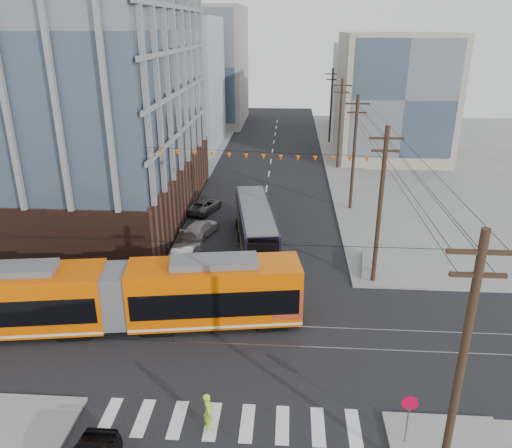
{
  "coord_description": "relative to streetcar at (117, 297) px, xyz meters",
  "views": [
    {
      "loc": [
        2.39,
        -20.6,
        16.79
      ],
      "look_at": [
        0.43,
        8.43,
        5.19
      ],
      "focal_mm": 35.0,
      "sensor_mm": 36.0,
      "label": 1
    }
  ],
  "objects": [
    {
      "name": "stop_sign",
      "position": [
        15.09,
        -7.97,
        -0.87
      ],
      "size": [
        0.8,
        0.8,
        2.39
      ],
      "primitive_type": null,
      "rotation": [
        0.0,
        0.0,
        -0.1
      ],
      "color": "red",
      "rests_on": "ground"
    },
    {
      "name": "parked_car_grey",
      "position": [
        1.76,
        20.11,
        -1.43
      ],
      "size": [
        3.42,
        5.0,
        1.27
      ],
      "primitive_type": "imported",
      "rotation": [
        0.0,
        0.0,
        2.83
      ],
      "color": "#4B4B4B",
      "rests_on": "ground"
    },
    {
      "name": "office_building",
      "position": [
        -14.58,
        18.77,
        12.23
      ],
      "size": [
        30.0,
        25.0,
        28.6
      ],
      "primitive_type": "cube",
      "color": "#381E16",
      "rests_on": "ground"
    },
    {
      "name": "bg_bldg_ne_far",
      "position": [
        25.42,
        63.77,
        4.93
      ],
      "size": [
        16.0,
        16.0,
        14.0
      ],
      "primitive_type": "cube",
      "color": "#8C99A5",
      "rests_on": "ground"
    },
    {
      "name": "parked_car_silver",
      "position": [
        2.21,
        8.76,
        -1.29
      ],
      "size": [
        1.87,
        4.79,
        1.55
      ],
      "primitive_type": "imported",
      "rotation": [
        0.0,
        0.0,
        3.09
      ],
      "color": "silver",
      "rests_on": "ground"
    },
    {
      "name": "bg_bldg_nw_near",
      "position": [
        -9.58,
        47.77,
        6.93
      ],
      "size": [
        18.0,
        16.0,
        18.0
      ],
      "primitive_type": "cube",
      "color": "#8C99A5",
      "rests_on": "ground"
    },
    {
      "name": "bg_bldg_nw_far",
      "position": [
        -6.58,
        67.77,
        7.93
      ],
      "size": [
        16.0,
        18.0,
        20.0
      ],
      "primitive_type": "cube",
      "color": "gray",
      "rests_on": "ground"
    },
    {
      "name": "bg_bldg_ne_near",
      "position": [
        23.42,
        43.77,
        5.93
      ],
      "size": [
        14.0,
        14.0,
        16.0
      ],
      "primitive_type": "cube",
      "color": "gray",
      "rests_on": "ground"
    },
    {
      "name": "utility_pole_near",
      "position": [
        15.92,
        -10.23,
        3.43
      ],
      "size": [
        0.3,
        0.3,
        11.0
      ],
      "primitive_type": "cylinder",
      "color": "black",
      "rests_on": "ground"
    },
    {
      "name": "parked_car_white",
      "position": [
        2.42,
        14.22,
        -1.42
      ],
      "size": [
        3.06,
        4.85,
        1.31
      ],
      "primitive_type": "imported",
      "rotation": [
        0.0,
        0.0,
        2.85
      ],
      "color": "#B8AEAF",
      "rests_on": "ground"
    },
    {
      "name": "jersey_barrier",
      "position": [
        15.72,
        8.85,
        -1.65
      ],
      "size": [
        1.52,
        4.25,
        0.83
      ],
      "primitive_type": "cube",
      "rotation": [
        0.0,
        0.0,
        -0.14
      ],
      "color": "slate",
      "rests_on": "ground"
    },
    {
      "name": "pedestrian",
      "position": [
        6.54,
        -7.65,
        -1.13
      ],
      "size": [
        0.54,
        0.74,
        1.89
      ],
      "primitive_type": "imported",
      "rotation": [
        0.0,
        0.0,
        1.7
      ],
      "color": "#9DE12C",
      "rests_on": "ground"
    },
    {
      "name": "city_bus",
      "position": [
        7.24,
        12.51,
        -0.38
      ],
      "size": [
        4.44,
        12.2,
        3.38
      ],
      "primitive_type": null,
      "rotation": [
        0.0,
        0.0,
        0.16
      ],
      "color": "black",
      "rests_on": "ground"
    },
    {
      "name": "utility_pole_far",
      "position": [
        15.92,
        51.77,
        3.43
      ],
      "size": [
        0.3,
        0.3,
        11.0
      ],
      "primitive_type": "cylinder",
      "color": "black",
      "rests_on": "ground"
    },
    {
      "name": "streetcar",
      "position": [
        0.0,
        0.0,
        0.0
      ],
      "size": [
        21.69,
        6.25,
        4.14
      ],
      "primitive_type": null,
      "rotation": [
        0.0,
        0.0,
        0.15
      ],
      "color": "#DB5300",
      "rests_on": "ground"
    },
    {
      "name": "ground",
      "position": [
        7.42,
        -4.23,
        -2.07
      ],
      "size": [
        160.0,
        160.0,
        0.0
      ],
      "primitive_type": "plane",
      "color": "slate"
    }
  ]
}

